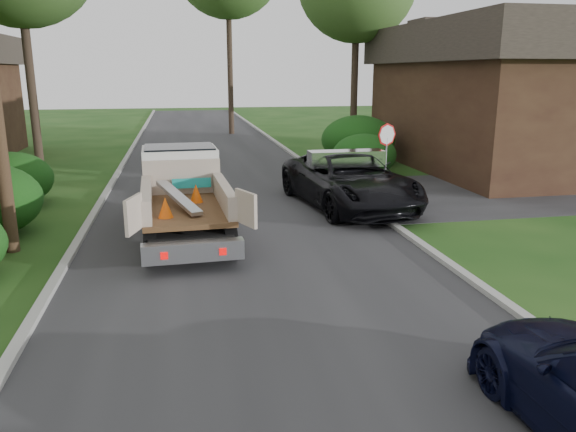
% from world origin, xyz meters
% --- Properties ---
extents(ground, '(120.00, 120.00, 0.00)m').
position_xyz_m(ground, '(0.00, 0.00, 0.00)').
color(ground, '#184012').
rests_on(ground, ground).
extents(road, '(8.00, 90.00, 0.02)m').
position_xyz_m(road, '(0.00, 10.00, 0.00)').
color(road, '#28282B').
rests_on(road, ground).
extents(side_street, '(16.00, 7.00, 0.02)m').
position_xyz_m(side_street, '(12.00, 9.00, 0.01)').
color(side_street, '#28282B').
rests_on(side_street, ground).
extents(curb_left, '(0.20, 90.00, 0.12)m').
position_xyz_m(curb_left, '(-4.10, 10.00, 0.06)').
color(curb_left, '#9E9E99').
rests_on(curb_left, ground).
extents(curb_right, '(0.20, 90.00, 0.12)m').
position_xyz_m(curb_right, '(4.10, 10.00, 0.06)').
color(curb_right, '#9E9E99').
rests_on(curb_right, ground).
extents(stop_sign, '(0.71, 0.32, 2.48)m').
position_xyz_m(stop_sign, '(5.20, 9.00, 1.78)').
color(stop_sign, slate).
rests_on(stop_sign, ground).
extents(house_right, '(9.72, 12.96, 6.20)m').
position_xyz_m(house_right, '(13.00, 14.00, 3.16)').
color(house_right, '#361F16').
rests_on(house_right, ground).
extents(hedge_left_c, '(2.60, 2.60, 1.70)m').
position_xyz_m(hedge_left_c, '(-6.80, 10.00, 0.85)').
color(hedge_left_c, '#0E3C0F').
rests_on(hedge_left_c, ground).
extents(hedge_right_a, '(2.60, 2.60, 1.70)m').
position_xyz_m(hedge_right_a, '(5.80, 13.00, 0.85)').
color(hedge_right_a, '#0E3C0F').
rests_on(hedge_right_a, ground).
extents(hedge_right_b, '(3.38, 3.38, 2.21)m').
position_xyz_m(hedge_right_b, '(6.50, 16.00, 1.10)').
color(hedge_right_b, '#0E3C0F').
rests_on(hedge_right_b, ground).
extents(flatbed_truck, '(2.63, 5.69, 2.12)m').
position_xyz_m(flatbed_truck, '(-1.50, 6.10, 1.15)').
color(flatbed_truck, black).
rests_on(flatbed_truck, ground).
extents(black_pickup, '(3.52, 6.34, 1.68)m').
position_xyz_m(black_pickup, '(3.60, 7.85, 0.84)').
color(black_pickup, black).
rests_on(black_pickup, ground).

